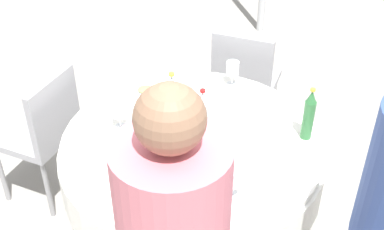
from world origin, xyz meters
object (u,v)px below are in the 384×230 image
object	(u,v)px
bottle_clear_left	(202,120)
plate_near	(146,92)
bottle_brown_north	(176,130)
chair_front	(244,77)
plate_right	(252,141)
dining_table	(192,161)
wine_glass_far	(184,117)
plate_outer	(178,196)
chair_far	(44,128)
wine_glass_rear	(233,178)
bottle_green_west	(309,115)
wine_glass_mid	(119,111)
wine_glass_front	(233,69)
bottle_clear_mid	(172,98)

from	to	relation	value
bottle_clear_left	plate_near	bearing A→B (deg)	-31.26
bottle_brown_north	chair_front	xyz separation A→B (m)	(0.05, -1.15, -0.37)
bottle_brown_north	plate_right	distance (m)	0.41
dining_table	wine_glass_far	size ratio (longest dim) A/B	9.59
plate_outer	chair_far	bearing A→B (deg)	-19.89
bottle_clear_left	chair_far	bearing A→B (deg)	-0.22
bottle_brown_north	chair_far	bearing A→B (deg)	-7.96
wine_glass_rear	bottle_green_west	bearing A→B (deg)	-109.25
bottle_brown_north	plate_right	world-z (taller)	bottle_brown_north
dining_table	plate_near	bearing A→B (deg)	-33.02
wine_glass_mid	plate_outer	xyz separation A→B (m)	(-0.49, 0.34, -0.09)
bottle_clear_left	wine_glass_rear	world-z (taller)	bottle_clear_left
bottle_clear_left	wine_glass_rear	xyz separation A→B (m)	(-0.26, 0.27, -0.05)
wine_glass_rear	wine_glass_front	xyz separation A→B (m)	(0.32, -0.84, 0.00)
bottle_clear_mid	plate_outer	distance (m)	0.59
wine_glass_rear	wine_glass_front	bearing A→B (deg)	-69.06
bottle_clear_left	plate_outer	world-z (taller)	bottle_clear_left
bottle_brown_north	chair_far	distance (m)	1.01
bottle_clear_mid	dining_table	bearing A→B (deg)	145.64
bottle_brown_north	bottle_clear_left	bearing A→B (deg)	-121.74
wine_glass_mid	plate_outer	world-z (taller)	wine_glass_mid
wine_glass_mid	plate_near	xyz separation A→B (m)	(0.03, -0.33, -0.09)
bottle_green_west	chair_front	bearing A→B (deg)	-52.61
wine_glass_front	chair_far	distance (m)	1.15
wine_glass_front	plate_outer	bearing A→B (deg)	96.95
bottle_clear_mid	wine_glass_front	xyz separation A→B (m)	(-0.16, -0.44, -0.02)
bottle_clear_mid	plate_near	distance (m)	0.31
bottle_clear_left	bottle_green_west	world-z (taller)	bottle_clear_left
dining_table	chair_far	bearing A→B (deg)	1.03
wine_glass_rear	plate_right	size ratio (longest dim) A/B	0.71
plate_outer	bottle_clear_mid	bearing A→B (deg)	-61.34
plate_near	wine_glass_mid	bearing A→B (deg)	95.53
bottle_clear_mid	wine_glass_mid	bearing A→B (deg)	39.53
plate_outer	plate_right	bearing A→B (deg)	-108.14
wine_glass_front	plate_outer	world-z (taller)	wine_glass_front
bottle_green_west	chair_far	world-z (taller)	bottle_green_west
plate_near	chair_front	xyz separation A→B (m)	(-0.33, -0.74, -0.23)
plate_right	bottle_brown_north	bearing A→B (deg)	39.28
wine_glass_far	chair_far	distance (m)	0.94
wine_glass_mid	plate_right	distance (m)	0.68
wine_glass_mid	wine_glass_front	bearing A→B (deg)	-121.17
bottle_brown_north	plate_right	xyz separation A→B (m)	(-0.29, -0.24, -0.14)
wine_glass_rear	plate_outer	world-z (taller)	wine_glass_rear
wine_glass_front	plate_right	world-z (taller)	wine_glass_front
wine_glass_mid	wine_glass_rear	bearing A→B (deg)	162.14
plate_outer	bottle_green_west	bearing A→B (deg)	-121.35
bottle_brown_north	bottle_clear_left	size ratio (longest dim) A/B	1.02
plate_right	bottle_clear_left	bearing A→B (deg)	27.98
dining_table	bottle_brown_north	bearing A→B (deg)	84.19
chair_front	bottle_clear_mid	bearing A→B (deg)	-99.82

